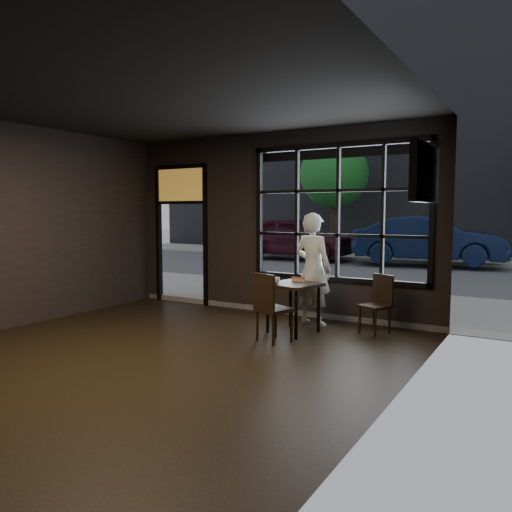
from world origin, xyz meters
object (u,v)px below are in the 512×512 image
Objects in this scene: cafe_table at (293,308)px; navy_car at (428,240)px; chair_near at (274,307)px; man at (313,269)px.

cafe_table is 0.16× the size of navy_car.
man reaches higher than chair_near.
man is at bearing 171.42° from navy_car.
navy_car is at bearing -77.77° from man.
chair_near is at bearing 171.11° from navy_car.
man is 9.71m from navy_car.
chair_near is at bearing 99.41° from man.
chair_near is at bearing -77.17° from cafe_table.
chair_near is 0.20× the size of navy_car.
cafe_table is 10.35m from navy_car.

